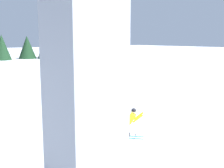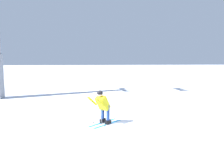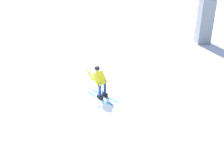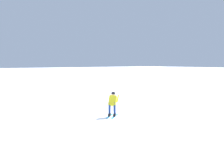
% 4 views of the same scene
% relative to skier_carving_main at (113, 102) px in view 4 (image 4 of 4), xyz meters
% --- Properties ---
extents(ground_plane, '(260.00, 260.00, 0.00)m').
position_rel_skier_carving_main_xyz_m(ground_plane, '(0.28, -0.42, -0.81)').
color(ground_plane, white).
extents(skier_carving_main, '(1.56, 1.43, 1.55)m').
position_rel_skier_carving_main_xyz_m(skier_carving_main, '(0.00, 0.00, 0.00)').
color(skier_carving_main, '#198CCC').
rests_on(skier_carving_main, ground_plane).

